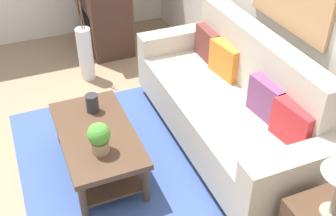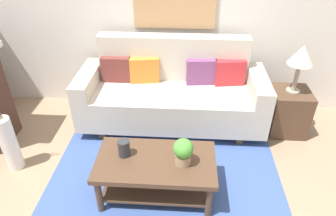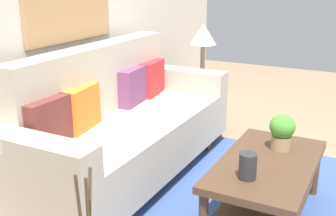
% 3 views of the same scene
% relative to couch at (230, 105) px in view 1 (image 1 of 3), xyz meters
% --- Properties ---
extents(ground_plane, '(9.78, 9.78, 0.00)m').
position_rel_couch_xyz_m(ground_plane, '(-0.01, -1.43, -0.43)').
color(ground_plane, '#9E7F60').
extents(area_rug, '(2.37, 1.90, 0.01)m').
position_rel_couch_xyz_m(area_rug, '(-0.01, -0.93, -0.42)').
color(area_rug, '#3D5693').
rests_on(area_rug, ground_plane).
extents(couch, '(2.24, 0.84, 1.08)m').
position_rel_couch_xyz_m(couch, '(0.00, 0.00, 0.00)').
color(couch, beige).
rests_on(couch, ground_plane).
extents(throw_pillow_maroon, '(0.36, 0.12, 0.32)m').
position_rel_couch_xyz_m(throw_pillow_maroon, '(-0.70, 0.13, 0.25)').
color(throw_pillow_maroon, brown).
rests_on(throw_pillow_maroon, couch).
extents(throw_pillow_orange, '(0.37, 0.17, 0.32)m').
position_rel_couch_xyz_m(throw_pillow_orange, '(-0.35, 0.13, 0.25)').
color(throw_pillow_orange, orange).
rests_on(throw_pillow_orange, couch).
extents(throw_pillow_plum, '(0.37, 0.16, 0.32)m').
position_rel_couch_xyz_m(throw_pillow_plum, '(0.35, 0.13, 0.25)').
color(throw_pillow_plum, '#7A4270').
rests_on(throw_pillow_plum, couch).
extents(throw_pillow_crimson, '(0.37, 0.17, 0.32)m').
position_rel_couch_xyz_m(throw_pillow_crimson, '(0.70, 0.13, 0.25)').
color(throw_pillow_crimson, red).
rests_on(throw_pillow_crimson, couch).
extents(coffee_table, '(1.10, 0.60, 0.43)m').
position_rel_couch_xyz_m(coffee_table, '(-0.08, -1.21, -0.12)').
color(coffee_table, '#513826').
rests_on(coffee_table, ground_plane).
extents(tabletop_vase, '(0.11, 0.11, 0.16)m').
position_rel_couch_xyz_m(tabletop_vase, '(-0.38, -1.16, 0.08)').
color(tabletop_vase, '#2D2D33').
rests_on(tabletop_vase, coffee_table).
extents(potted_plant_tabletop, '(0.18, 0.18, 0.26)m').
position_rel_couch_xyz_m(potted_plant_tabletop, '(0.16, -1.23, 0.14)').
color(potted_plant_tabletop, tan).
rests_on(potted_plant_tabletop, coffee_table).
extents(fireplace, '(1.02, 0.58, 1.16)m').
position_rel_couch_xyz_m(fireplace, '(-2.35, -0.51, 0.16)').
color(fireplace, '#472D23').
rests_on(fireplace, ground_plane).
extents(floor_vase, '(0.17, 0.17, 0.63)m').
position_rel_couch_xyz_m(floor_vase, '(-1.64, -0.94, -0.12)').
color(floor_vase, white).
rests_on(floor_vase, ground_plane).
extents(floor_vase_branch_a, '(0.04, 0.02, 0.36)m').
position_rel_couch_xyz_m(floor_vase_branch_a, '(-1.62, -0.94, 0.37)').
color(floor_vase_branch_a, brown).
rests_on(floor_vase_branch_a, floor_vase).
extents(floor_vase_branch_b, '(0.05, 0.03, 0.36)m').
position_rel_couch_xyz_m(floor_vase_branch_b, '(-1.65, -0.92, 0.37)').
color(floor_vase_branch_b, brown).
rests_on(floor_vase_branch_b, floor_vase).
extents(floor_vase_branch_c, '(0.05, 0.05, 0.36)m').
position_rel_couch_xyz_m(floor_vase_branch_c, '(-1.65, -0.96, 0.37)').
color(floor_vase_branch_c, brown).
rests_on(floor_vase_branch_c, floor_vase).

